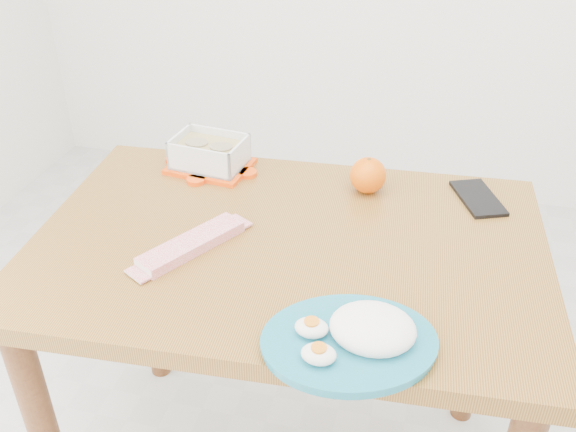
% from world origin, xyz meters
% --- Properties ---
extents(dining_table, '(1.08, 0.76, 0.75)m').
position_xyz_m(dining_table, '(-0.19, 0.15, 0.63)').
color(dining_table, olive).
rests_on(dining_table, ground).
extents(food_container, '(0.20, 0.16, 0.08)m').
position_xyz_m(food_container, '(-0.45, 0.40, 0.79)').
color(food_container, '#F54507').
rests_on(food_container, dining_table).
extents(orange_fruit, '(0.08, 0.08, 0.08)m').
position_xyz_m(orange_fruit, '(-0.06, 0.39, 0.79)').
color(orange_fruit, '#EB5F04').
rests_on(orange_fruit, dining_table).
extents(rice_plate, '(0.36, 0.36, 0.08)m').
position_xyz_m(rice_plate, '(-0.00, -0.12, 0.78)').
color(rice_plate, '#186E86').
rests_on(rice_plate, dining_table).
extents(candy_bar, '(0.17, 0.23, 0.02)m').
position_xyz_m(candy_bar, '(-0.37, 0.07, 0.76)').
color(candy_bar, red).
rests_on(candy_bar, dining_table).
extents(smartphone, '(0.13, 0.17, 0.01)m').
position_xyz_m(smartphone, '(0.18, 0.41, 0.75)').
color(smartphone, black).
rests_on(smartphone, dining_table).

